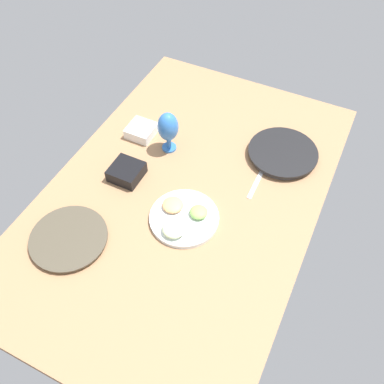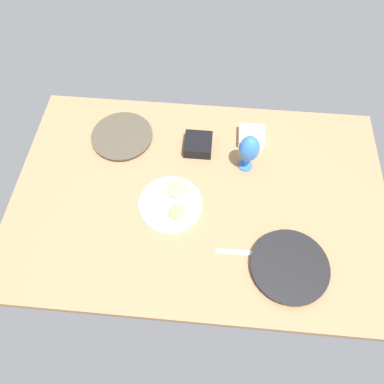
# 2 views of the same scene
# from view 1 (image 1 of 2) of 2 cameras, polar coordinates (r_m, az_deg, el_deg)

# --- Properties ---
(ground_plane) EXTENTS (1.60, 1.04, 0.04)m
(ground_plane) POSITION_cam_1_polar(r_m,az_deg,el_deg) (1.70, -1.10, -0.50)
(ground_plane) COLOR #99704C
(dinner_plate_left) EXTENTS (0.30, 0.30, 0.03)m
(dinner_plate_left) POSITION_cam_1_polar(r_m,az_deg,el_deg) (1.84, 12.26, 5.16)
(dinner_plate_left) COLOR #4C4C51
(dinner_plate_left) RESTS_ON ground_plane
(dinner_plate_right) EXTENTS (0.29, 0.29, 0.02)m
(dinner_plate_right) POSITION_cam_1_polar(r_m,az_deg,el_deg) (1.61, -16.44, -6.11)
(dinner_plate_right) COLOR beige
(dinner_plate_right) RESTS_ON ground_plane
(fruit_platter) EXTENTS (0.27, 0.27, 0.05)m
(fruit_platter) POSITION_cam_1_polar(r_m,az_deg,el_deg) (1.59, -1.27, -3.53)
(fruit_platter) COLOR silver
(fruit_platter) RESTS_ON ground_plane
(hurricane_glass_blue) EXTENTS (0.09, 0.09, 0.19)m
(hurricane_glass_blue) POSITION_cam_1_polar(r_m,az_deg,el_deg) (1.76, -3.28, 8.74)
(hurricane_glass_blue) COLOR #316EC1
(hurricane_glass_blue) RESTS_ON ground_plane
(square_bowl_black) EXTENTS (0.12, 0.12, 0.05)m
(square_bowl_black) POSITION_cam_1_polar(r_m,az_deg,el_deg) (1.73, -8.93, 2.80)
(square_bowl_black) COLOR black
(square_bowl_black) RESTS_ON ground_plane
(square_bowl_white) EXTENTS (0.12, 0.12, 0.05)m
(square_bowl_white) POSITION_cam_1_polar(r_m,az_deg,el_deg) (1.90, -6.93, 8.36)
(square_bowl_white) COLOR white
(square_bowl_white) RESTS_ON ground_plane
(fork_by_left_plate) EXTENTS (0.18, 0.02, 0.01)m
(fork_by_left_plate) POSITION_cam_1_polar(r_m,az_deg,el_deg) (1.73, 8.78, 1.30)
(fork_by_left_plate) COLOR silver
(fork_by_left_plate) RESTS_ON ground_plane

